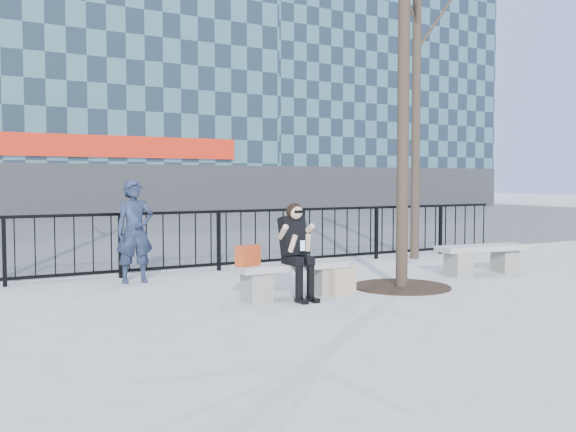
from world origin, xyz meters
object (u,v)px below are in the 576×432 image
bench_second (482,256)px  standing_man (135,231)px  seated_woman (297,251)px  bench_main (292,276)px

bench_second → standing_man: size_ratio=1.03×
bench_second → seated_woman: 4.09m
bench_second → seated_woman: bearing=-166.3°
bench_main → standing_man: standing_man is taller
bench_main → bench_second: size_ratio=0.97×
bench_main → seated_woman: (0.00, -0.16, 0.37)m
bench_main → bench_second: bearing=4.2°
bench_main → bench_second: bench_second is taller
seated_woman → standing_man: size_ratio=0.81×
standing_man → seated_woman: bearing=-56.6°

